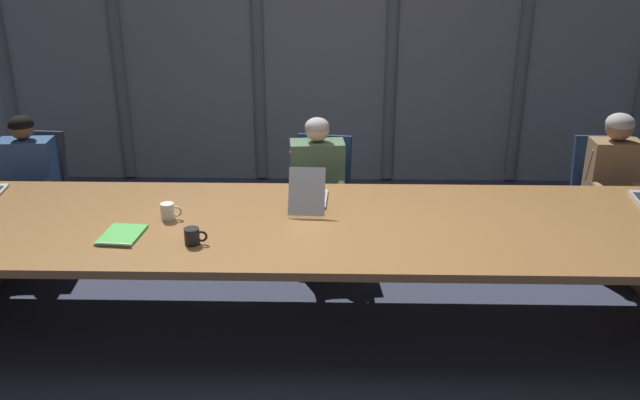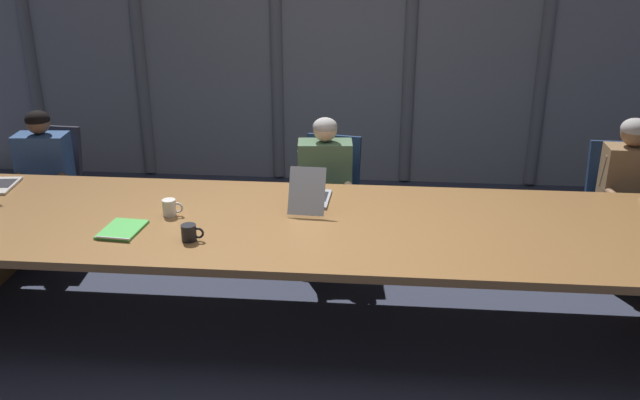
# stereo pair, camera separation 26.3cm
# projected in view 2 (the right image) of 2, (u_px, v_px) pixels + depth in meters

# --- Properties ---
(ground_plane) EXTENTS (15.42, 15.42, 0.00)m
(ground_plane) POSITION_uv_depth(u_px,v_px,m) (311.00, 322.00, 4.50)
(ground_plane) COLOR #383D51
(conference_table) EXTENTS (5.19, 1.37, 0.72)m
(conference_table) POSITION_uv_depth(u_px,v_px,m) (310.00, 239.00, 4.27)
(conference_table) COLOR olive
(conference_table) RESTS_ON ground_plane
(curtain_backdrop) EXTENTS (7.71, 0.17, 2.76)m
(curtain_backdrop) POSITION_uv_depth(u_px,v_px,m) (339.00, 44.00, 6.60)
(curtain_backdrop) COLOR gray
(curtain_backdrop) RESTS_ON ground_plane
(laptop_left_mid) EXTENTS (0.25, 0.49, 0.29)m
(laptop_left_mid) POSITION_uv_depth(u_px,v_px,m) (311.00, 196.00, 4.48)
(laptop_left_mid) COLOR #A8ADB7
(laptop_left_mid) RESTS_ON conference_table
(office_chair_left_end) EXTENTS (0.60, 0.60, 0.93)m
(office_chair_left_end) POSITION_uv_depth(u_px,v_px,m) (51.00, 201.00, 5.56)
(office_chair_left_end) COLOR #2D2D38
(office_chair_left_end) RESTS_ON ground_plane
(office_chair_left_mid) EXTENTS (0.60, 0.61, 0.92)m
(office_chair_left_mid) POSITION_uv_depth(u_px,v_px,m) (328.00, 211.00, 5.37)
(office_chair_left_mid) COLOR navy
(office_chair_left_mid) RESTS_ON ground_plane
(office_chair_center) EXTENTS (0.60, 0.60, 0.92)m
(office_chair_center) POSITION_uv_depth(u_px,v_px,m) (616.00, 220.00, 5.19)
(office_chair_center) COLOR navy
(office_chair_center) RESTS_ON ground_plane
(person_left_end) EXTENTS (0.44, 0.57, 1.13)m
(person_left_end) POSITION_uv_depth(u_px,v_px,m) (41.00, 174.00, 5.30)
(person_left_end) COLOR #335184
(person_left_end) RESTS_ON ground_plane
(person_left_mid) EXTENTS (0.45, 0.57, 1.12)m
(person_left_mid) POSITION_uv_depth(u_px,v_px,m) (325.00, 183.00, 5.12)
(person_left_mid) COLOR #4C6B4C
(person_left_mid) RESTS_ON ground_plane
(person_center) EXTENTS (0.37, 0.55, 1.17)m
(person_center) POSITION_uv_depth(u_px,v_px,m) (630.00, 188.00, 4.92)
(person_center) COLOR olive
(person_center) RESTS_ON ground_plane
(coffee_mug_near) EXTENTS (0.14, 0.09, 0.10)m
(coffee_mug_near) POSITION_uv_depth(u_px,v_px,m) (190.00, 233.00, 3.96)
(coffee_mug_near) COLOR black
(coffee_mug_near) RESTS_ON conference_table
(coffee_mug_far) EXTENTS (0.13, 0.09, 0.11)m
(coffee_mug_far) POSITION_uv_depth(u_px,v_px,m) (170.00, 208.00, 4.31)
(coffee_mug_far) COLOR white
(coffee_mug_far) RESTS_ON conference_table
(spiral_notepad) EXTENTS (0.24, 0.32, 0.03)m
(spiral_notepad) POSITION_uv_depth(u_px,v_px,m) (122.00, 230.00, 4.09)
(spiral_notepad) COLOR #4CB74C
(spiral_notepad) RESTS_ON conference_table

